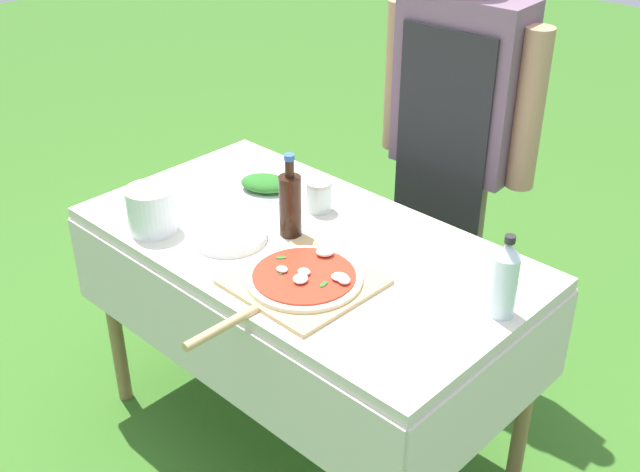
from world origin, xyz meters
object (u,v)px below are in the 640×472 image
(person_cook, at_px, (457,128))
(oil_bottle, at_px, (291,203))
(water_bottle, at_px, (505,278))
(mixing_tub, at_px, (151,210))
(prep_table, at_px, (305,269))
(plate_stack, at_px, (229,236))
(herb_container, at_px, (265,184))
(sauce_jar, at_px, (319,197))
(pizza_on_peel, at_px, (302,281))

(person_cook, bearing_deg, oil_bottle, 79.60)
(water_bottle, bearing_deg, mixing_tub, -160.20)
(prep_table, distance_m, oil_bottle, 0.20)
(prep_table, relative_size, mixing_tub, 9.48)
(mixing_tub, bearing_deg, water_bottle, 19.80)
(water_bottle, height_order, mixing_tub, water_bottle)
(prep_table, distance_m, plate_stack, 0.24)
(herb_container, bearing_deg, mixing_tub, -98.24)
(plate_stack, distance_m, sauce_jar, 0.31)
(water_bottle, height_order, herb_container, water_bottle)
(person_cook, distance_m, mixing_tub, 1.02)
(prep_table, distance_m, herb_container, 0.35)
(oil_bottle, height_order, plate_stack, oil_bottle)
(herb_container, bearing_deg, water_bottle, -3.06)
(pizza_on_peel, relative_size, water_bottle, 2.51)
(prep_table, bearing_deg, oil_bottle, 177.07)
(prep_table, relative_size, plate_stack, 6.01)
(mixing_tub, relative_size, sauce_jar, 1.49)
(mixing_tub, bearing_deg, prep_table, 35.78)
(oil_bottle, bearing_deg, person_cook, 83.40)
(water_bottle, xyz_separation_m, sauce_jar, (-0.69, 0.08, -0.06))
(pizza_on_peel, relative_size, plate_stack, 2.50)
(water_bottle, bearing_deg, oil_bottle, -172.86)
(person_cook, distance_m, pizza_on_peel, 0.87)
(prep_table, bearing_deg, pizza_on_peel, -46.96)
(mixing_tub, bearing_deg, oil_bottle, 40.65)
(water_bottle, height_order, sauce_jar, water_bottle)
(herb_container, xyz_separation_m, mixing_tub, (-0.06, -0.39, 0.04))
(herb_container, relative_size, sauce_jar, 2.36)
(person_cook, xyz_separation_m, plate_stack, (-0.18, -0.82, -0.13))
(oil_bottle, xyz_separation_m, sauce_jar, (-0.04, 0.16, -0.06))
(pizza_on_peel, height_order, mixing_tub, mixing_tub)
(plate_stack, bearing_deg, oil_bottle, 53.67)
(mixing_tub, bearing_deg, sauce_jar, 58.07)
(oil_bottle, relative_size, sauce_jar, 2.64)
(pizza_on_peel, relative_size, oil_bottle, 2.22)
(prep_table, relative_size, water_bottle, 6.04)
(person_cook, bearing_deg, pizza_on_peel, 94.96)
(herb_container, bearing_deg, person_cook, 59.34)
(person_cook, xyz_separation_m, herb_container, (-0.33, -0.55, -0.12))
(sauce_jar, bearing_deg, prep_table, -59.11)
(person_cook, bearing_deg, mixing_tub, 64.05)
(water_bottle, distance_m, herb_container, 0.90)
(mixing_tub, distance_m, sauce_jar, 0.50)
(herb_container, bearing_deg, pizza_on_peel, -33.04)
(water_bottle, xyz_separation_m, mixing_tub, (-0.95, -0.34, -0.04))
(prep_table, distance_m, sauce_jar, 0.23)
(oil_bottle, bearing_deg, water_bottle, 7.14)
(person_cook, relative_size, sauce_jar, 16.10)
(sauce_jar, bearing_deg, plate_stack, -101.90)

